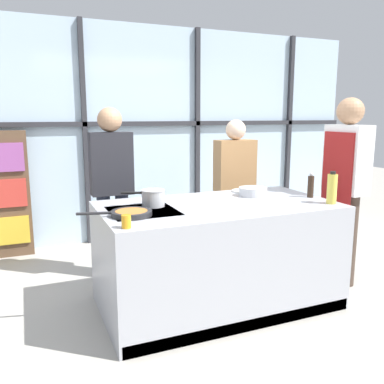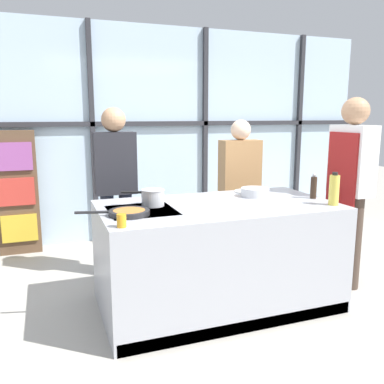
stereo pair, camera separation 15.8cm
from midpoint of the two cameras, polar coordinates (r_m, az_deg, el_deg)
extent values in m
plane|color=#ADA89E|center=(3.76, 2.25, -15.27)|extent=(18.00, 18.00, 0.00)
cube|color=silver|center=(5.53, -7.68, 8.05)|extent=(6.40, 0.04, 2.80)
cube|color=#2D2D33|center=(5.47, -7.58, 9.49)|extent=(6.40, 0.06, 0.06)
cube|color=#2D2D33|center=(5.33, -15.60, 7.66)|extent=(0.06, 0.06, 2.80)
cube|color=#2D2D33|center=(5.73, -0.04, 8.23)|extent=(0.06, 0.06, 2.80)
cube|color=#2D2D33|center=(6.48, 12.74, 8.26)|extent=(0.06, 0.06, 2.80)
cube|color=brown|center=(5.24, -25.15, -0.32)|extent=(0.47, 0.16, 1.48)
cube|color=gold|center=(5.23, -24.83, -4.95)|extent=(0.40, 0.03, 0.32)
cube|color=red|center=(5.14, -25.21, -0.18)|extent=(0.40, 0.03, 0.32)
cube|color=#994C93|center=(5.09, -25.58, 4.40)|extent=(0.40, 0.03, 0.32)
cube|color=#A8AAB2|center=(3.59, 2.30, -8.76)|extent=(2.00, 1.08, 0.91)
cube|color=black|center=(3.25, -8.28, -2.73)|extent=(0.52, 0.52, 0.01)
cube|color=black|center=(3.33, 6.27, -18.09)|extent=(1.96, 0.03, 0.10)
cylinder|color=#38383D|center=(3.10, -9.94, -3.39)|extent=(0.13, 0.13, 0.01)
cylinder|color=#38383D|center=(3.16, -5.53, -3.00)|extent=(0.13, 0.13, 0.01)
cylinder|color=#38383D|center=(3.34, -10.90, -2.41)|extent=(0.13, 0.13, 0.01)
cylinder|color=#38383D|center=(3.40, -6.77, -2.07)|extent=(0.13, 0.13, 0.01)
cylinder|color=#47382D|center=(4.22, 20.16, -6.40)|extent=(0.14, 0.14, 0.91)
cylinder|color=#47382D|center=(4.37, 18.36, -5.73)|extent=(0.14, 0.14, 0.91)
cube|color=white|center=(4.15, 19.91, 4.33)|extent=(0.20, 0.45, 0.65)
sphere|color=tan|center=(4.13, 20.32, 10.60)|extent=(0.25, 0.25, 0.25)
cube|color=maroon|center=(4.10, 18.55, 1.01)|extent=(0.02, 0.38, 1.00)
cylinder|color=#232838|center=(4.31, -10.72, -5.87)|extent=(0.13, 0.13, 0.86)
cylinder|color=#232838|center=(4.28, -13.19, -6.09)|extent=(0.13, 0.13, 0.86)
cube|color=#232328|center=(4.15, -12.35, 3.90)|extent=(0.42, 0.19, 0.62)
sphere|color=tan|center=(4.12, -12.59, 9.88)|extent=(0.24, 0.24, 0.24)
cylinder|color=black|center=(4.79, 6.02, -4.43)|extent=(0.15, 0.15, 0.80)
cylinder|color=black|center=(4.70, 3.83, -4.70)|extent=(0.15, 0.15, 0.80)
cube|color=#A37547|center=(4.61, 5.08, 3.72)|extent=(0.45, 0.20, 0.58)
sphere|color=beige|center=(4.58, 5.16, 8.69)|extent=(0.22, 0.22, 0.22)
cylinder|color=#232326|center=(3.10, -9.95, -2.97)|extent=(0.31, 0.31, 0.04)
cylinder|color=#B26B2D|center=(3.09, -9.96, -2.70)|extent=(0.24, 0.24, 0.01)
cylinder|color=#232326|center=(3.11, -15.12, -2.93)|extent=(0.25, 0.08, 0.02)
cylinder|color=silver|center=(3.38, -6.80, -0.85)|extent=(0.19, 0.19, 0.14)
cylinder|color=silver|center=(3.37, -6.83, 0.24)|extent=(0.20, 0.20, 0.01)
cylinder|color=black|center=(3.40, -9.83, -0.11)|extent=(0.17, 0.08, 0.02)
cylinder|color=white|center=(4.04, 6.21, 0.15)|extent=(0.24, 0.24, 0.01)
cylinder|color=silver|center=(3.83, 7.37, 0.05)|extent=(0.26, 0.26, 0.08)
cylinder|color=#4C4C51|center=(3.83, 7.39, 0.55)|extent=(0.21, 0.21, 0.01)
cylinder|color=#E0CC4C|center=(3.63, 17.87, 0.41)|extent=(0.08, 0.08, 0.25)
cylinder|color=black|center=(3.60, 18.00, 2.58)|extent=(0.05, 0.05, 0.02)
cylinder|color=#332319|center=(3.86, 15.20, 0.72)|extent=(0.06, 0.06, 0.20)
sphere|color=#B2B2B7|center=(3.84, 15.28, 2.42)|extent=(0.03, 0.03, 0.03)
cylinder|color=orange|center=(2.77, -10.84, -4.10)|extent=(0.07, 0.07, 0.09)
camera|label=1|loc=(0.08, -91.31, -0.25)|focal=38.00mm
camera|label=2|loc=(0.08, 88.69, 0.25)|focal=38.00mm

